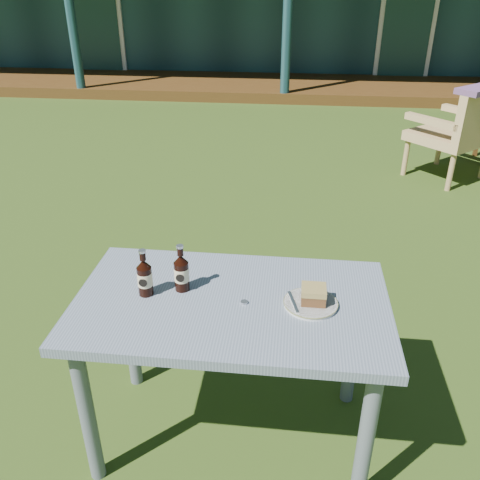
# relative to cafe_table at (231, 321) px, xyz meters

# --- Properties ---
(ground) EXTENTS (80.00, 80.00, 0.00)m
(ground) POSITION_rel_cafe_table_xyz_m (0.00, 1.60, -0.62)
(ground) COLOR #334916
(cafe_table) EXTENTS (1.20, 0.70, 0.72)m
(cafe_table) POSITION_rel_cafe_table_xyz_m (0.00, 0.00, 0.00)
(cafe_table) COLOR slate
(cafe_table) RESTS_ON ground
(plate) EXTENTS (0.20, 0.20, 0.01)m
(plate) POSITION_rel_cafe_table_xyz_m (0.30, -0.00, 0.11)
(plate) COLOR silver
(plate) RESTS_ON cafe_table
(cake_slice) EXTENTS (0.09, 0.09, 0.06)m
(cake_slice) POSITION_rel_cafe_table_xyz_m (0.31, 0.01, 0.15)
(cake_slice) COLOR #52321A
(cake_slice) RESTS_ON plate
(fork) EXTENTS (0.05, 0.14, 0.00)m
(fork) POSITION_rel_cafe_table_xyz_m (0.24, -0.01, 0.12)
(fork) COLOR silver
(fork) RESTS_ON plate
(cola_bottle_near) EXTENTS (0.06, 0.06, 0.20)m
(cola_bottle_near) POSITION_rel_cafe_table_xyz_m (-0.20, 0.05, 0.18)
(cola_bottle_near) COLOR black
(cola_bottle_near) RESTS_ON cafe_table
(cola_bottle_far) EXTENTS (0.06, 0.06, 0.19)m
(cola_bottle_far) POSITION_rel_cafe_table_xyz_m (-0.33, 0.00, 0.18)
(cola_bottle_far) COLOR black
(cola_bottle_far) RESTS_ON cafe_table
(bottle_cap) EXTENTS (0.03, 0.03, 0.01)m
(bottle_cap) POSITION_rel_cafe_table_xyz_m (0.05, -0.02, 0.11)
(bottle_cap) COLOR silver
(bottle_cap) RESTS_ON cafe_table
(armchair_left) EXTENTS (0.89, 0.89, 0.88)m
(armchair_left) POSITION_rel_cafe_table_xyz_m (1.74, 3.34, -0.12)
(armchair_left) COLOR tan
(armchair_left) RESTS_ON ground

